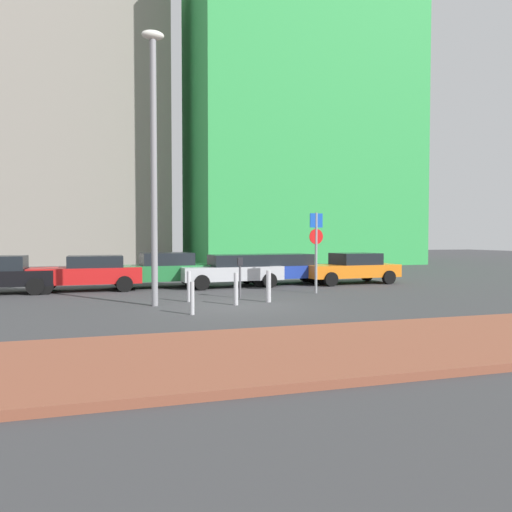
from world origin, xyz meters
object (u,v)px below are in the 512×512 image
Objects in this scene: parked_car_green at (160,270)px; parking_meter at (240,272)px; parked_car_orange at (351,268)px; street_lamp at (154,149)px; traffic_bollard_mid at (269,286)px; traffic_bollard_far at (189,287)px; traffic_bollard_near at (236,289)px; traffic_bollard_edge at (192,298)px; parked_car_blue at (284,268)px; parking_sign_post at (316,243)px; parked_car_red at (88,272)px; parked_car_silver at (233,270)px; parked_car_black at (0,275)px.

parked_car_green is 5.18m from parking_meter.
street_lamp reaches higher than parked_car_orange.
traffic_bollard_mid is 2.69m from traffic_bollard_far.
parked_car_green is 3.13× the size of parking_meter.
traffic_bollard_edge is at bearing -137.28° from traffic_bollard_near.
parking_sign_post reaches higher than parked_car_blue.
parked_car_red is 0.95× the size of parked_car_orange.
parked_car_silver is at bearing -12.40° from parked_car_green.
traffic_bollard_near is 1.80m from traffic_bollard_far.
traffic_bollard_near is at bearing 42.72° from traffic_bollard_edge.
parking_meter is at bearing 20.60° from street_lamp.
parked_car_blue is 3.20× the size of parking_meter.
parking_meter is at bearing -62.52° from parked_car_green.
parked_car_red is 4.18× the size of traffic_bollard_far.
parked_car_silver is 5.81m from parked_car_orange.
parked_car_silver is 7.63m from street_lamp.
parked_car_black is 0.87× the size of parked_car_orange.
parked_car_black is at bearing 179.82° from parked_car_silver.
parked_car_black is 3.83× the size of traffic_bollard_far.
traffic_bollard_mid is at bearing -138.17° from parked_car_orange.
parked_car_red reaches higher than traffic_bollard_near.
parked_car_silver is at bearing 79.70° from parking_meter.
parking_meter reaches higher than traffic_bollard_mid.
street_lamp is at bearing 111.82° from traffic_bollard_edge.
street_lamp is 9.27× the size of traffic_bollard_edge.
parked_car_green is at bearing 9.51° from parked_car_red.
parking_sign_post is 4.76m from traffic_bollard_near.
parking_sign_post is at bearing 37.27° from traffic_bollard_mid.
parked_car_orange is at bearing -0.87° from parked_car_red.
street_lamp reaches higher than parking_sign_post.
parked_car_green is (6.16, 0.65, 0.03)m from parked_car_black.
parking_sign_post is 5.50m from traffic_bollard_far.
parking_meter is at bearing -168.86° from parking_sign_post.
parked_car_orange reaches higher than traffic_bollard_edge.
parked_car_red is 4.06× the size of traffic_bollard_mid.
parked_car_red is (3.23, 0.16, 0.01)m from parked_car_black.
traffic_bollard_far is at bearing -33.96° from parked_car_black.
traffic_bollard_mid is at bearing -142.73° from parking_sign_post.
parked_car_orange is 4.80m from parking_sign_post.
parked_car_black is 8.57m from street_lamp.
parked_car_silver is at bearing -0.18° from parked_car_black.
parked_car_green is 5.14m from traffic_bollard_far.
parking_sign_post is at bearing 31.77° from traffic_bollard_near.
traffic_bollard_far is (6.62, -4.46, -0.23)m from parked_car_black.
traffic_bollard_mid is at bearing -42.45° from parked_car_red.
traffic_bollard_near is (-3.85, -2.38, -1.46)m from parking_sign_post.
parked_car_black is at bearing -173.96° from parked_car_green.
street_lamp is 8.04× the size of traffic_bollard_mid.
parked_car_green is 4.23× the size of traffic_bollard_mid.
street_lamp reaches higher than traffic_bollard_near.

